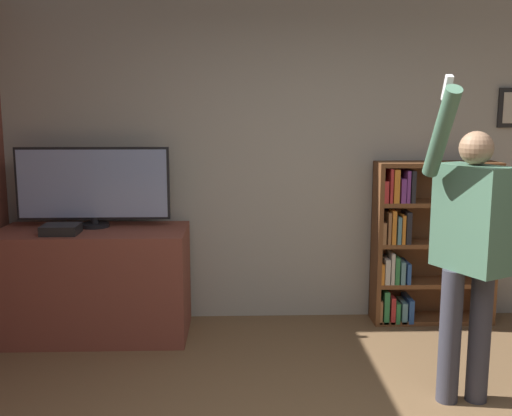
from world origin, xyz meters
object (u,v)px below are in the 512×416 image
at_px(television, 93,186).
at_px(person, 471,242).
at_px(game_console, 61,229).
at_px(bookshelf, 421,244).

height_order(television, person, person).
bearing_deg(game_console, television, 53.49).
relative_size(game_console, bookshelf, 0.20).
height_order(game_console, bookshelf, bookshelf).
bearing_deg(bookshelf, television, -177.02).
bearing_deg(person, bookshelf, 146.94).
relative_size(television, person, 0.61).
bearing_deg(television, person, -26.94).
relative_size(bookshelf, person, 0.69).
distance_m(game_console, bookshelf, 2.85).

